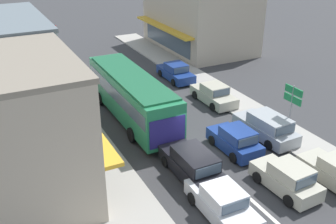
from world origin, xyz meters
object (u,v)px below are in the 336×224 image
at_px(pedestrian_with_handbag_near, 66,85).
at_px(parked_sedan_kerb_rear, 176,72).
at_px(city_bus, 132,94).
at_px(pedestrian_browsing_midblock, 95,115).
at_px(directional_road_sign, 292,100).
at_px(hatchback_queue_gap_filler, 287,178).
at_px(sedan_behind_bus_mid, 222,203).
at_px(wagon_adjacent_lane_trail, 192,164).
at_px(parked_sedan_kerb_third, 214,94).
at_px(parked_wagon_kerb_second, 267,127).
at_px(traffic_light_downstreet, 56,40).
at_px(hatchback_queue_far_back, 235,140).

bearing_deg(pedestrian_with_handbag_near, parked_sedan_kerb_rear, -2.18).
relative_size(city_bus, pedestrian_browsing_midblock, 6.67).
bearing_deg(directional_road_sign, hatchback_queue_gap_filler, -133.12).
distance_m(city_bus, sedan_behind_bus_mid, 11.25).
height_order(wagon_adjacent_lane_trail, parked_sedan_kerb_third, wagon_adjacent_lane_trail).
distance_m(parked_wagon_kerb_second, parked_sedan_kerb_rear, 11.75).
bearing_deg(parked_sedan_kerb_third, pedestrian_browsing_midblock, -179.13).
bearing_deg(traffic_light_downstreet, parked_sedan_kerb_third, -56.03).
height_order(parked_wagon_kerb_second, parked_sedan_kerb_rear, parked_wagon_kerb_second).
relative_size(parked_wagon_kerb_second, traffic_light_downstreet, 1.09).
bearing_deg(parked_sedan_kerb_third, hatchback_queue_gap_filler, -104.09).
height_order(pedestrian_with_handbag_near, pedestrian_browsing_midblock, same).
height_order(wagon_adjacent_lane_trail, pedestrian_browsing_midblock, pedestrian_browsing_midblock).
distance_m(parked_sedan_kerb_rear, traffic_light_downstreet, 11.36).
bearing_deg(hatchback_queue_gap_filler, pedestrian_with_handbag_near, 112.33).
bearing_deg(parked_sedan_kerb_third, wagon_adjacent_lane_trail, -129.57).
bearing_deg(city_bus, parked_wagon_kerb_second, -44.02).
bearing_deg(pedestrian_with_handbag_near, wagon_adjacent_lane_trail, -76.25).
distance_m(city_bus, pedestrian_with_handbag_near, 6.66).
bearing_deg(parked_sedan_kerb_third, sedan_behind_bus_mid, -121.31).
relative_size(city_bus, wagon_adjacent_lane_trail, 2.41).
xyz_separation_m(parked_sedan_kerb_rear, traffic_light_downstreet, (-8.46, 7.26, 2.19)).
height_order(sedan_behind_bus_mid, pedestrian_browsing_midblock, pedestrian_browsing_midblock).
bearing_deg(sedan_behind_bus_mid, parked_sedan_kerb_rear, 68.81).
xyz_separation_m(hatchback_queue_far_back, parked_sedan_kerb_third, (2.76, 6.55, -0.05)).
xyz_separation_m(city_bus, hatchback_queue_far_back, (3.78, -6.74, -1.17)).
distance_m(hatchback_queue_far_back, directional_road_sign, 4.28).
bearing_deg(parked_wagon_kerb_second, wagon_adjacent_lane_trail, -166.06).
bearing_deg(sedan_behind_bus_mid, hatchback_queue_gap_filler, 1.44).
distance_m(hatchback_queue_far_back, parked_wagon_kerb_second, 2.76).
distance_m(city_bus, directional_road_sign, 10.39).
height_order(hatchback_queue_gap_filler, hatchback_queue_far_back, same).
distance_m(hatchback_queue_far_back, traffic_light_downstreet, 20.46).
relative_size(hatchback_queue_far_back, pedestrian_with_handbag_near, 2.27).
relative_size(wagon_adjacent_lane_trail, parked_sedan_kerb_third, 1.07).
bearing_deg(hatchback_queue_gap_filler, hatchback_queue_far_back, 90.31).
bearing_deg(pedestrian_browsing_midblock, hatchback_queue_gap_filler, -58.65).
distance_m(sedan_behind_bus_mid, parked_sedan_kerb_rear, 17.84).
xyz_separation_m(pedestrian_with_handbag_near, pedestrian_browsing_midblock, (0.39, -6.15, -0.00)).
relative_size(hatchback_queue_far_back, parked_wagon_kerb_second, 0.81).
xyz_separation_m(city_bus, hatchback_queue_gap_filler, (3.80, -11.08, -1.17)).
bearing_deg(hatchback_queue_far_back, traffic_light_downstreet, 106.98).
bearing_deg(pedestrian_with_handbag_near, parked_sedan_kerb_third, -31.85).
bearing_deg(parked_wagon_kerb_second, pedestrian_browsing_midblock, 147.24).
bearing_deg(parked_sedan_kerb_rear, traffic_light_downstreet, 139.39).
bearing_deg(traffic_light_downstreet, wagon_adjacent_lane_trail, -83.43).
relative_size(hatchback_queue_gap_filler, pedestrian_browsing_midblock, 2.31).
bearing_deg(traffic_light_downstreet, directional_road_sign, -63.88).
bearing_deg(wagon_adjacent_lane_trail, pedestrian_browsing_midblock, 111.45).
distance_m(parked_wagon_kerb_second, pedestrian_with_handbag_near, 15.48).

